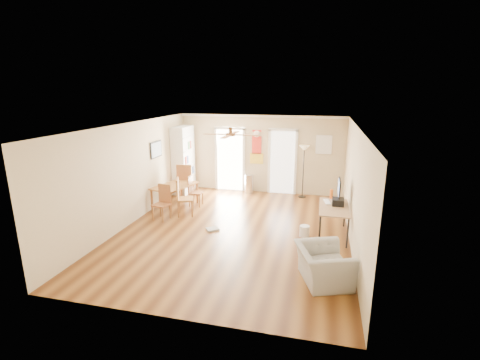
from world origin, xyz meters
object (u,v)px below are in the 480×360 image
(torchiere_lamp, at_px, (303,172))
(trash_can, at_px, (249,184))
(dining_table, at_px, (175,196))
(dining_chair_right_a, at_px, (196,191))
(dining_chair_far, at_px, (186,181))
(computer_desk, at_px, (333,221))
(printer, at_px, (338,202))
(armchair, at_px, (323,265))
(dining_chair_near, at_px, (161,203))
(bookshelf, at_px, (183,160))
(wastebasket_b, at_px, (306,249))
(dining_chair_right_b, at_px, (185,197))
(wastebasket_a, at_px, (304,231))

(torchiere_lamp, bearing_deg, trash_can, 178.76)
(dining_table, height_order, dining_chair_right_a, dining_chair_right_a)
(dining_chair_far, relative_size, computer_desk, 0.84)
(printer, distance_m, armchair, 2.37)
(dining_chair_far, height_order, torchiere_lamp, torchiere_lamp)
(dining_chair_near, bearing_deg, armchair, -15.79)
(bookshelf, height_order, printer, bookshelf)
(dining_chair_right_a, relative_size, dining_chair_far, 0.79)
(computer_desk, distance_m, wastebasket_b, 1.31)
(dining_chair_right_b, distance_m, printer, 4.07)
(printer, bearing_deg, computer_desk, -121.62)
(dining_chair_right_a, distance_m, wastebasket_b, 4.22)
(computer_desk, xyz_separation_m, printer, (0.09, 0.14, 0.44))
(trash_can, bearing_deg, wastebasket_b, -62.52)
(dining_chair_near, relative_size, wastebasket_a, 3.52)
(dining_table, height_order, dining_chair_far, dining_chair_far)
(trash_can, xyz_separation_m, torchiere_lamp, (1.78, -0.04, 0.53))
(dining_chair_right_a, distance_m, trash_can, 2.08)
(bookshelf, relative_size, dining_chair_right_b, 2.14)
(trash_can, xyz_separation_m, wastebasket_a, (2.03, -3.15, -0.19))
(wastebasket_b, bearing_deg, torchiere_lamp, 94.89)
(dining_chair_near, height_order, computer_desk, dining_chair_near)
(trash_can, distance_m, armchair, 5.66)
(dining_chair_far, bearing_deg, wastebasket_b, 132.63)
(dining_chair_near, xyz_separation_m, wastebasket_b, (3.91, -1.16, -0.33))
(dining_chair_far, xyz_separation_m, printer, (4.61, -1.74, 0.24))
(bookshelf, relative_size, wastebasket_b, 8.21)
(bookshelf, relative_size, dining_table, 1.65)
(dining_table, height_order, wastebasket_b, dining_table)
(dining_chair_right_a, height_order, trash_can, dining_chair_right_a)
(bookshelf, distance_m, dining_chair_far, 0.95)
(dining_chair_far, distance_m, torchiere_lamp, 3.76)
(wastebasket_a, xyz_separation_m, wastebasket_b, (0.09, -0.94, 0.00))
(bookshelf, distance_m, computer_desk, 5.56)
(dining_chair_right_a, relative_size, printer, 2.87)
(dining_chair_far, distance_m, wastebasket_b, 5.02)
(bookshelf, bearing_deg, wastebasket_b, -29.18)
(bookshelf, distance_m, wastebasket_a, 5.16)
(dining_chair_far, bearing_deg, torchiere_lamp, -174.27)
(torchiere_lamp, bearing_deg, dining_chair_far, -164.47)
(dining_chair_near, bearing_deg, dining_chair_right_b, 54.60)
(dining_chair_right_a, bearing_deg, armchair, -134.49)
(dining_chair_far, height_order, wastebasket_b, dining_chair_far)
(dining_chair_right_b, distance_m, wastebasket_a, 3.41)
(bookshelf, relative_size, dining_chair_far, 1.95)
(bookshelf, bearing_deg, dining_table, -65.27)
(bookshelf, distance_m, torchiere_lamp, 3.99)
(dining_chair_near, xyz_separation_m, computer_desk, (4.46, 0.01, -0.11))
(armchair, bearing_deg, printer, -26.90)
(dining_table, bearing_deg, torchiere_lamp, 27.26)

